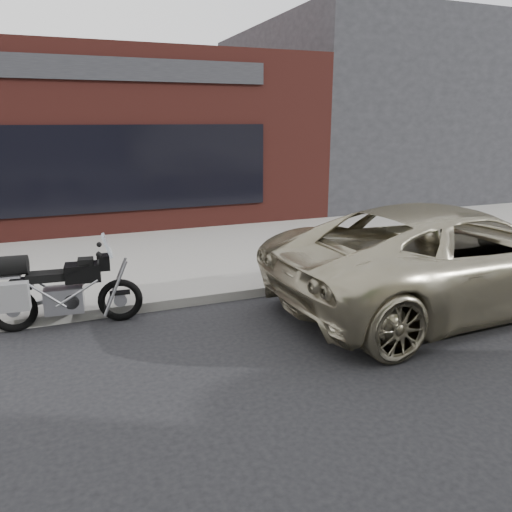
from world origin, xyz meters
name	(u,v)px	position (x,y,z in m)	size (l,w,h in m)	color
ground	(334,461)	(0.00, 0.00, 0.00)	(120.00, 120.00, 0.00)	black
near_sidewalk	(166,254)	(0.00, 7.00, 0.07)	(44.00, 6.00, 0.15)	gray
storefront	(53,138)	(-2.00, 13.98, 2.25)	(14.00, 10.07, 4.50)	#55211B
neighbour_building	(379,115)	(10.00, 14.00, 3.00)	(10.00, 10.00, 6.00)	#232428
motorcycle	(56,290)	(-2.14, 3.89, 0.56)	(2.04, 0.66, 1.29)	black
minivan	(451,257)	(3.50, 2.60, 0.79)	(2.62, 5.69, 1.58)	tan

